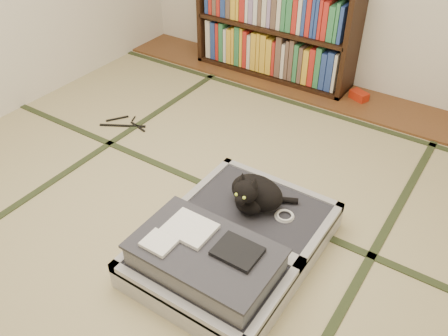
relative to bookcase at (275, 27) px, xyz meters
The scene contains 9 objects.
floor 2.19m from the bookcase, 74.98° to the right, with size 4.50×4.50×0.00m, color tan.
wood_strip 0.71m from the bookcase, ahead, with size 4.00×0.50×0.02m, color brown.
red_item 0.94m from the bookcase, ahead, with size 0.15×0.09×0.07m, color #AF230E.
tatami_borders 1.73m from the bookcase, 70.58° to the right, with size 4.00×4.50×0.01m.
bookcase is the anchor object (origin of this frame).
suitcase 2.34m from the bookcase, 66.84° to the right, with size 0.81×1.08×0.32m.
cat 2.05m from the bookcase, 64.15° to the right, with size 0.36×0.36×0.29m.
cable_coil 2.12m from the bookcase, 59.36° to the right, with size 0.11×0.11×0.03m.
hanger 1.57m from the bookcase, 110.70° to the right, with size 0.36×0.25×0.01m.
Camera 1 is at (1.31, -1.55, 1.99)m, focal length 38.00 mm.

